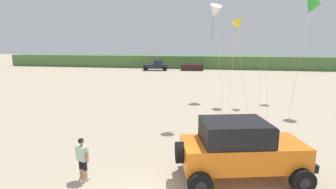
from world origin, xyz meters
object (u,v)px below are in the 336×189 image
person_watching (82,157)px  kite_blue_swept (238,24)px  kite_yellow_diamond (311,8)px  distant_sedan (192,67)px  kite_purple_stunt (215,12)px  jeep (241,148)px  distant_pickup (156,66)px

person_watching → kite_blue_swept: 15.87m
kite_blue_swept → kite_yellow_diamond: (4.56, -2.05, 0.83)m
kite_yellow_diamond → distant_sedan: bearing=109.7°
kite_blue_swept → kite_purple_stunt: size_ratio=0.84×
person_watching → kite_blue_swept: (6.26, 13.48, 5.58)m
kite_purple_stunt → kite_yellow_diamond: bearing=-31.9°
kite_purple_stunt → distant_sedan: bearing=99.3°
jeep → kite_purple_stunt: kite_purple_stunt is taller
kite_blue_swept → kite_purple_stunt: bearing=133.7°
kite_yellow_diamond → kite_purple_stunt: size_ratio=0.94×
kite_yellow_diamond → person_watching: bearing=-133.4°
kite_purple_stunt → kite_blue_swept: bearing=-46.3°
kite_yellow_diamond → kite_purple_stunt: (-6.41, 3.99, 0.40)m
person_watching → kite_yellow_diamond: 16.99m
distant_sedan → kite_purple_stunt: bearing=-84.2°
person_watching → distant_sedan: bearing=89.7°
kite_purple_stunt → person_watching: bearing=-105.9°
kite_blue_swept → kite_yellow_diamond: kite_yellow_diamond is taller
distant_sedan → kite_purple_stunt: 26.82m
person_watching → kite_yellow_diamond: size_ratio=0.21×
jeep → person_watching: (-5.65, -1.23, -0.26)m
distant_sedan → kite_blue_swept: kite_blue_swept is taller
jeep → kite_blue_swept: (0.61, 12.25, 5.31)m
distant_sedan → kite_yellow_diamond: (10.57, -29.50, 6.75)m
jeep → kite_yellow_diamond: 12.99m
person_watching → kite_purple_stunt: size_ratio=0.20×
distant_pickup → jeep: bearing=-72.3°
kite_blue_swept → kite_yellow_diamond: bearing=-24.2°
distant_pickup → kite_blue_swept: kite_blue_swept is taller
person_watching → distant_pickup: distant_pickup is taller
person_watching → distant_sedan: size_ratio=0.40×
distant_pickup → kite_yellow_diamond: 34.08m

